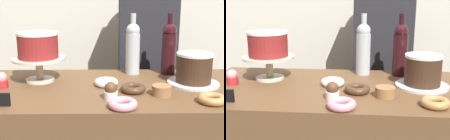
# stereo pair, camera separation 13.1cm
# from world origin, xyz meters

# --- Properties ---
(back_wall) EXTENTS (6.00, 0.05, 2.60)m
(back_wall) POSITION_xyz_m (0.00, 0.90, 1.30)
(back_wall) COLOR beige
(back_wall) RESTS_ON ground_plane
(cake_stand_pedestal) EXTENTS (0.26, 0.26, 0.12)m
(cake_stand_pedestal) POSITION_xyz_m (-0.36, 0.10, 1.02)
(cake_stand_pedestal) COLOR beige
(cake_stand_pedestal) RESTS_ON display_counter
(white_layer_cake) EXTENTS (0.20, 0.20, 0.12)m
(white_layer_cake) POSITION_xyz_m (-0.36, 0.10, 1.12)
(white_layer_cake) COLOR maroon
(white_layer_cake) RESTS_ON cake_stand_pedestal
(silver_serving_platter) EXTENTS (0.25, 0.25, 0.01)m
(silver_serving_platter) POSITION_xyz_m (0.39, 0.04, 0.95)
(silver_serving_platter) COLOR silver
(silver_serving_platter) RESTS_ON display_counter
(chocolate_round_cake) EXTENTS (0.17, 0.17, 0.14)m
(chocolate_round_cake) POSITION_xyz_m (0.39, 0.04, 1.02)
(chocolate_round_cake) COLOR #3D2619
(chocolate_round_cake) RESTS_ON silver_serving_platter
(wine_bottle_dark_red) EXTENTS (0.08, 0.08, 0.33)m
(wine_bottle_dark_red) POSITION_xyz_m (0.31, 0.23, 1.09)
(wine_bottle_dark_red) COLOR black
(wine_bottle_dark_red) RESTS_ON display_counter
(wine_bottle_clear) EXTENTS (0.08, 0.08, 0.33)m
(wine_bottle_clear) POSITION_xyz_m (0.11, 0.23, 1.09)
(wine_bottle_clear) COLOR #B2BCC1
(wine_bottle_clear) RESTS_ON display_counter
(cupcake_strawberry) EXTENTS (0.06, 0.06, 0.07)m
(cupcake_strawberry) POSITION_xyz_m (-0.51, -0.01, 0.98)
(cupcake_strawberry) COLOR red
(cupcake_strawberry) RESTS_ON display_counter
(cupcake_chocolate) EXTENTS (0.06, 0.06, 0.07)m
(cupcake_chocolate) POSITION_xyz_m (-0.01, -0.17, 0.98)
(cupcake_chocolate) COLOR white
(cupcake_chocolate) RESTS_ON display_counter
(donut_chocolate) EXTENTS (0.11, 0.11, 0.03)m
(donut_chocolate) POSITION_xyz_m (0.09, -0.08, 0.96)
(donut_chocolate) COLOR #472D1E
(donut_chocolate) RESTS_ON display_counter
(donut_pink) EXTENTS (0.11, 0.11, 0.03)m
(donut_pink) POSITION_xyz_m (0.04, -0.27, 0.96)
(donut_pink) COLOR pink
(donut_pink) RESTS_ON display_counter
(donut_maple) EXTENTS (0.11, 0.11, 0.03)m
(donut_maple) POSITION_xyz_m (0.39, -0.22, 0.96)
(donut_maple) COLOR #B27F47
(donut_maple) RESTS_ON display_counter
(donut_sugar) EXTENTS (0.11, 0.11, 0.03)m
(donut_sugar) POSITION_xyz_m (-0.03, 0.02, 0.96)
(donut_sugar) COLOR silver
(donut_sugar) RESTS_ON display_counter
(cookie_stack) EXTENTS (0.08, 0.08, 0.04)m
(cookie_stack) POSITION_xyz_m (0.21, -0.13, 0.96)
(cookie_stack) COLOR olive
(cookie_stack) RESTS_ON display_counter
(barista_figure) EXTENTS (0.36, 0.22, 1.60)m
(barista_figure) POSITION_xyz_m (0.23, 0.54, 0.84)
(barista_figure) COLOR black
(barista_figure) RESTS_ON ground_plane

